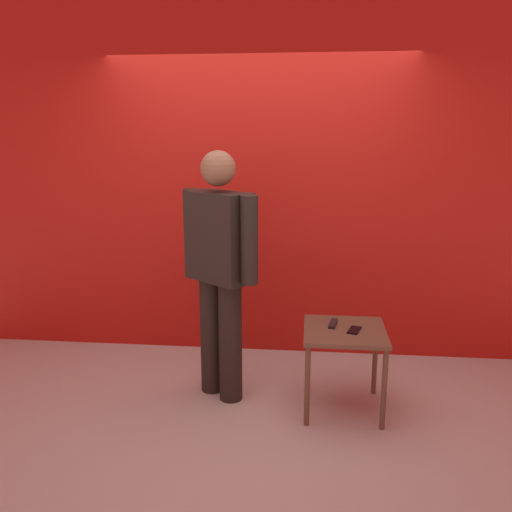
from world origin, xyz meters
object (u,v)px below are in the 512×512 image
tv_remote (333,324)px  side_table (344,341)px  standing_person (220,264)px  cell_phone (354,330)px

tv_remote → side_table: bearing=-35.1°
standing_person → cell_phone: 1.03m
standing_person → tv_remote: (0.80, -0.05, -0.40)m
side_table → cell_phone: size_ratio=4.08×
cell_phone → tv_remote: bearing=161.6°
standing_person → side_table: standing_person is taller
standing_person → side_table: bearing=-8.0°
standing_person → side_table: (0.87, -0.12, -0.49)m
side_table → cell_phone: (0.06, -0.02, 0.09)m
standing_person → cell_phone: (0.94, -0.14, -0.40)m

